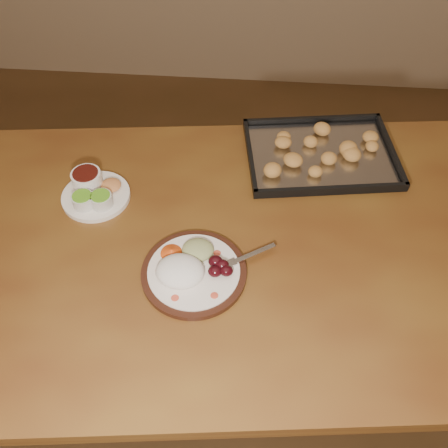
{
  "coord_description": "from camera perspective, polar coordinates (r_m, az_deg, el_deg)",
  "views": [
    {
      "loc": [
        0.18,
        -0.58,
        1.71
      ],
      "look_at": [
        0.11,
        0.21,
        0.77
      ],
      "focal_mm": 40.0,
      "sensor_mm": 36.0,
      "label": 1
    }
  ],
  "objects": [
    {
      "name": "ground",
      "position": [
        1.81,
        -4.42,
        -21.09
      ],
      "size": [
        4.0,
        4.0,
        0.0
      ],
      "primitive_type": "plane",
      "color": "#56361D",
      "rests_on": "ground"
    },
    {
      "name": "baking_tray",
      "position": [
        1.45,
        10.98,
        7.95
      ],
      "size": [
        0.45,
        0.36,
        0.04
      ],
      "rotation": [
        0.0,
        0.0,
        0.15
      ],
      "color": "black",
      "rests_on": "dining_table"
    },
    {
      "name": "dinner_plate",
      "position": [
        1.15,
        -3.78,
        -5.2
      ],
      "size": [
        0.31,
        0.24,
        0.06
      ],
      "rotation": [
        0.0,
        0.0,
        0.31
      ],
      "color": "black",
      "rests_on": "dining_table"
    },
    {
      "name": "dining_table",
      "position": [
        1.3,
        -1.15,
        -4.76
      ],
      "size": [
        1.59,
        1.06,
        0.75
      ],
      "rotation": [
        0.0,
        0.0,
        0.11
      ],
      "color": "brown",
      "rests_on": "ground"
    },
    {
      "name": "condiment_saucer",
      "position": [
        1.35,
        -14.71,
        3.63
      ],
      "size": [
        0.18,
        0.18,
        0.06
      ],
      "rotation": [
        0.0,
        0.0,
        0.42
      ],
      "color": "white",
      "rests_on": "dining_table"
    }
  ]
}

